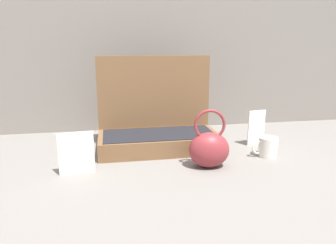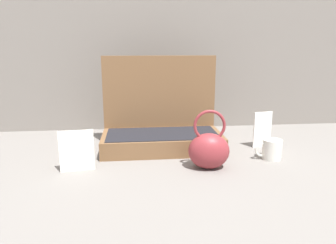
# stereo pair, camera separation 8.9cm
# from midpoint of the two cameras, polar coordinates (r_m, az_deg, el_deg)

# --- Properties ---
(ground_plane) EXTENTS (6.00, 6.00, 0.00)m
(ground_plane) POSITION_cam_midpoint_polar(r_m,az_deg,el_deg) (1.25, 2.25, -7.34)
(ground_plane) COLOR slate
(open_suitcase) EXTENTS (0.52, 0.27, 0.40)m
(open_suitcase) POSITION_cam_midpoint_polar(r_m,az_deg,el_deg) (1.41, 0.59, -0.83)
(open_suitcase) COLOR brown
(open_suitcase) RESTS_ON ground_plane
(teal_pouch_handbag) EXTENTS (0.16, 0.12, 0.22)m
(teal_pouch_handbag) POSITION_cam_midpoint_polar(r_m,az_deg,el_deg) (1.19, 9.49, -4.89)
(teal_pouch_handbag) COLOR maroon
(teal_pouch_handbag) RESTS_ON ground_plane
(coffee_mug) EXTENTS (0.11, 0.08, 0.08)m
(coffee_mug) POSITION_cam_midpoint_polar(r_m,az_deg,el_deg) (1.35, 19.93, -4.69)
(coffee_mug) COLOR silver
(coffee_mug) RESTS_ON ground_plane
(info_card_left) EXTENTS (0.12, 0.02, 0.15)m
(info_card_left) POSITION_cam_midpoint_polar(r_m,az_deg,el_deg) (1.18, -13.98, -5.09)
(info_card_left) COLOR white
(info_card_left) RESTS_ON ground_plane
(poster_card_right) EXTENTS (0.09, 0.02, 0.16)m
(poster_card_right) POSITION_cam_midpoint_polar(r_m,az_deg,el_deg) (1.49, 18.23, -1.32)
(poster_card_right) COLOR white
(poster_card_right) RESTS_ON ground_plane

